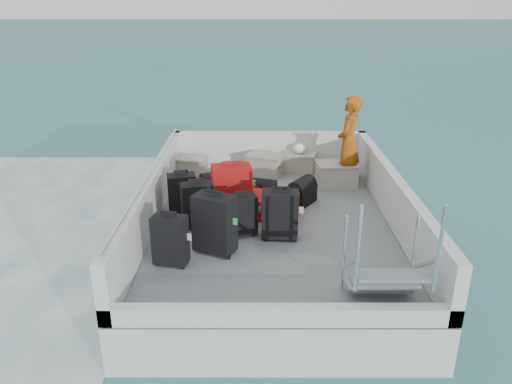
# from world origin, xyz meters

# --- Properties ---
(ground) EXTENTS (160.00, 160.00, 0.00)m
(ground) POSITION_xyz_m (0.00, 0.00, 0.00)
(ground) COLOR #1C6263
(ground) RESTS_ON ground
(ferry_hull) EXTENTS (3.60, 5.00, 0.60)m
(ferry_hull) POSITION_xyz_m (0.00, 0.00, 0.30)
(ferry_hull) COLOR silver
(ferry_hull) RESTS_ON ground
(deck) EXTENTS (3.30, 4.70, 0.02)m
(deck) POSITION_xyz_m (0.00, 0.00, 0.61)
(deck) COLOR slate
(deck) RESTS_ON ferry_hull
(deck_fittings) EXTENTS (3.60, 5.00, 0.90)m
(deck_fittings) POSITION_xyz_m (0.35, -0.32, 0.99)
(deck_fittings) COLOR silver
(deck_fittings) RESTS_ON deck
(suitcase_0) EXTENTS (0.45, 0.31, 0.63)m
(suitcase_0) POSITION_xyz_m (-1.27, -1.24, 0.94)
(suitcase_0) COLOR black
(suitcase_0) RESTS_ON deck
(suitcase_1) EXTENTS (0.49, 0.36, 0.65)m
(suitcase_1) POSITION_xyz_m (-1.06, -0.18, 0.95)
(suitcase_1) COLOR black
(suitcase_1) RESTS_ON deck
(suitcase_2) EXTENTS (0.46, 0.33, 0.60)m
(suitcase_2) POSITION_xyz_m (-1.34, 0.33, 0.92)
(suitcase_2) COLOR black
(suitcase_2) RESTS_ON deck
(suitcase_3) EXTENTS (0.59, 0.49, 0.77)m
(suitcase_3) POSITION_xyz_m (-0.76, -0.92, 1.01)
(suitcase_3) COLOR black
(suitcase_3) RESTS_ON deck
(suitcase_4) EXTENTS (0.44, 0.33, 0.58)m
(suitcase_4) POSITION_xyz_m (-0.43, -0.45, 0.91)
(suitcase_4) COLOR black
(suitcase_4) RESTS_ON deck
(suitcase_5) EXTENTS (0.62, 0.44, 0.78)m
(suitcase_5) POSITION_xyz_m (-0.60, 0.21, 1.01)
(suitcase_5) COLOR #A9150D
(suitcase_5) RESTS_ON deck
(suitcase_7) EXTENTS (0.50, 0.31, 0.67)m
(suitcase_7) POSITION_xyz_m (0.08, -0.53, 0.96)
(suitcase_7) COLOR black
(suitcase_7) RESTS_ON deck
(suitcase_8) EXTENTS (0.93, 0.75, 0.32)m
(suitcase_8) POSITION_xyz_m (-0.05, 0.19, 0.78)
(suitcase_8) COLOR #A9150D
(suitcase_8) RESTS_ON deck
(duffel_0) EXTENTS (0.55, 0.48, 0.32)m
(duffel_0) POSITION_xyz_m (-0.90, 0.99, 0.78)
(duffel_0) COLOR black
(duffel_0) RESTS_ON deck
(duffel_1) EXTENTS (0.58, 0.44, 0.32)m
(duffel_1) POSITION_xyz_m (-0.19, 0.66, 0.78)
(duffel_1) COLOR black
(duffel_1) RESTS_ON deck
(duffel_2) EXTENTS (0.51, 0.56, 0.32)m
(duffel_2) POSITION_xyz_m (0.48, 0.69, 0.78)
(duffel_2) COLOR black
(duffel_2) RESTS_ON deck
(crate_0) EXTENTS (0.62, 0.50, 0.33)m
(crate_0) POSITION_xyz_m (-1.43, 1.94, 0.78)
(crate_0) COLOR #A0998B
(crate_0) RESTS_ON deck
(crate_1) EXTENTS (0.70, 0.60, 0.36)m
(crate_1) POSITION_xyz_m (-0.09, 2.03, 0.80)
(crate_1) COLOR #A0998B
(crate_1) RESTS_ON deck
(crate_2) EXTENTS (0.62, 0.49, 0.33)m
(crate_2) POSITION_xyz_m (0.56, 2.20, 0.78)
(crate_2) COLOR #A0998B
(crate_2) RESTS_ON deck
(crate_3) EXTENTS (0.68, 0.51, 0.39)m
(crate_3) POSITION_xyz_m (1.14, 1.45, 0.81)
(crate_3) COLOR #A0998B
(crate_3) RESTS_ON deck
(yellow_bag) EXTENTS (0.28, 0.26, 0.22)m
(yellow_bag) POSITION_xyz_m (1.45, 1.84, 0.73)
(yellow_bag) COLOR yellow
(yellow_bag) RESTS_ON deck
(white_bag) EXTENTS (0.24, 0.24, 0.18)m
(white_bag) POSITION_xyz_m (0.56, 2.20, 1.04)
(white_bag) COLOR white
(white_bag) RESTS_ON crate_2
(passenger) EXTENTS (0.56, 0.67, 1.56)m
(passenger) POSITION_xyz_m (1.30, 1.45, 1.40)
(passenger) COLOR orange
(passenger) RESTS_ON deck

